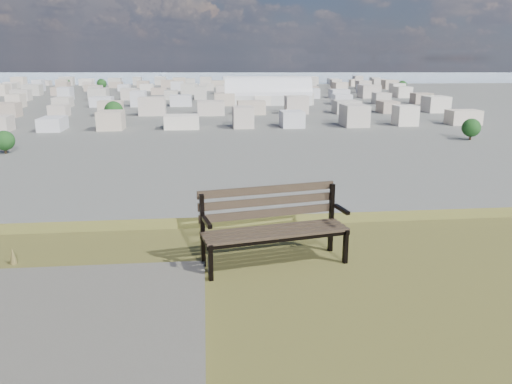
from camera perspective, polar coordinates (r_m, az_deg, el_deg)
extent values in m
cube|color=#3C2E22|center=(5.28, 2.82, -5.08)|extent=(1.58, 0.39, 0.03)
cube|color=#3C2E22|center=(5.38, 2.43, -4.71)|extent=(1.58, 0.39, 0.03)
cube|color=#3C2E22|center=(5.47, 2.06, -4.35)|extent=(1.58, 0.39, 0.03)
cube|color=#3C2E22|center=(5.57, 1.69, -4.01)|extent=(1.58, 0.39, 0.03)
cube|color=#3C2E22|center=(5.59, 1.47, -2.41)|extent=(1.57, 0.34, 0.09)
cube|color=#3C2E22|center=(5.57, 1.40, -1.08)|extent=(1.57, 0.34, 0.09)
cube|color=#3C2E22|center=(5.56, 1.34, 0.25)|extent=(1.57, 0.34, 0.09)
cube|color=black|center=(5.14, -5.21, -8.04)|extent=(0.05, 0.06, 0.39)
cube|color=black|center=(5.42, -6.13, -4.44)|extent=(0.05, 0.06, 0.81)
cube|color=black|center=(5.24, -5.67, -5.61)|extent=(0.13, 0.44, 0.04)
cube|color=black|center=(5.13, -5.63, -3.46)|extent=(0.11, 0.32, 0.04)
cube|color=black|center=(5.63, 10.20, -6.13)|extent=(0.05, 0.06, 0.39)
cube|color=black|center=(5.88, 8.60, -2.94)|extent=(0.05, 0.06, 0.81)
cube|color=black|center=(5.72, 9.47, -3.96)|extent=(0.13, 0.44, 0.04)
cube|color=black|center=(5.62, 9.76, -1.96)|extent=(0.11, 0.32, 0.04)
cube|color=black|center=(5.29, 2.85, -5.51)|extent=(1.57, 0.35, 0.04)
cube|color=black|center=(5.59, 1.66, -4.36)|extent=(1.57, 0.35, 0.04)
cube|color=#6A675C|center=(4.19, -23.67, -17.62)|extent=(2.47, 3.51, 0.07)
cone|color=brown|center=(6.17, -26.04, -6.57)|extent=(0.08, 0.08, 0.19)
cube|color=silver|center=(312.04, 1.34, 10.54)|extent=(53.55, 25.70, 5.79)
cylinder|color=white|center=(311.83, 1.34, 11.07)|extent=(53.55, 25.70, 22.00)
cube|color=silver|center=(211.93, -22.18, 7.49)|extent=(11.00, 11.00, 7.00)
cube|color=#C0B1A4|center=(206.63, -15.72, 7.87)|extent=(11.00, 11.00, 7.00)
cube|color=#BEAC97|center=(204.03, -9.00, 8.16)|extent=(11.00, 11.00, 7.00)
cube|color=silver|center=(204.24, -2.19, 8.34)|extent=(11.00, 11.00, 7.00)
cube|color=beige|center=(207.25, 4.52, 8.40)|extent=(11.00, 11.00, 7.00)
cube|color=tan|center=(212.93, 10.95, 8.35)|extent=(11.00, 11.00, 7.00)
cube|color=#BDB3A6|center=(221.09, 16.97, 8.21)|extent=(11.00, 11.00, 7.00)
cube|color=#B6B0A5|center=(231.46, 22.51, 8.01)|extent=(11.00, 11.00, 7.00)
cube|color=#C0B1A4|center=(270.45, -26.75, 8.40)|extent=(11.00, 11.00, 7.00)
cube|color=#BEAC97|center=(263.05, -21.80, 8.79)|extent=(11.00, 11.00, 7.00)
cube|color=silver|center=(257.69, -16.60, 9.12)|extent=(11.00, 11.00, 7.00)
cube|color=beige|center=(254.48, -11.21, 9.39)|extent=(11.00, 11.00, 7.00)
cube|color=tan|center=(253.51, -5.73, 9.57)|extent=(11.00, 11.00, 7.00)
cube|color=#BDB3A6|center=(254.81, -0.25, 9.67)|extent=(11.00, 11.00, 7.00)
cube|color=#B6B0A5|center=(258.34, 5.13, 9.69)|extent=(11.00, 11.00, 7.00)
cube|color=silver|center=(264.02, 10.32, 9.62)|extent=(11.00, 11.00, 7.00)
cube|color=#C0B1A4|center=(271.70, 15.26, 9.49)|extent=(11.00, 11.00, 7.00)
cube|color=#BEAC97|center=(281.23, 19.88, 9.30)|extent=(11.00, 11.00, 7.00)
cube|color=beige|center=(321.39, -25.72, 9.32)|extent=(11.00, 11.00, 7.00)
cube|color=tan|center=(314.27, -21.54, 9.66)|extent=(11.00, 11.00, 7.00)
cube|color=#BDB3A6|center=(308.86, -17.19, 9.95)|extent=(11.00, 11.00, 7.00)
cube|color=#B6B0A5|center=(305.25, -12.70, 10.20)|extent=(11.00, 11.00, 7.00)
cube|color=silver|center=(303.49, -8.12, 10.38)|extent=(11.00, 11.00, 7.00)
cube|color=#C0B1A4|center=(303.63, -3.51, 10.51)|extent=(11.00, 11.00, 7.00)
cube|color=#BEAC97|center=(305.66, 1.06, 10.56)|extent=(11.00, 11.00, 7.00)
cube|color=silver|center=(309.55, 5.55, 10.55)|extent=(11.00, 11.00, 7.00)
cube|color=beige|center=(315.21, 9.90, 10.48)|extent=(11.00, 11.00, 7.00)
cube|color=tan|center=(322.57, 14.07, 10.36)|extent=(11.00, 11.00, 7.00)
cube|color=#BDB3A6|center=(331.51, 18.04, 10.19)|extent=(11.00, 11.00, 7.00)
cube|color=silver|center=(372.45, -24.97, 9.99)|extent=(11.00, 11.00, 7.00)
cube|color=#C0B1A4|center=(365.55, -21.36, 10.29)|extent=(11.00, 11.00, 7.00)
cube|color=#BEAC97|center=(360.11, -17.61, 10.55)|extent=(11.00, 11.00, 7.00)
cube|color=silver|center=(356.20, -13.76, 10.78)|extent=(11.00, 11.00, 7.00)
cube|color=beige|center=(353.89, -9.84, 10.96)|extent=(11.00, 11.00, 7.00)
cube|color=tan|center=(353.19, -5.88, 11.09)|extent=(11.00, 11.00, 7.00)
cube|color=#BDB3A6|center=(354.13, -1.92, 11.16)|extent=(11.00, 11.00, 7.00)
cube|color=#B6B0A5|center=(356.68, 2.00, 11.19)|extent=(11.00, 11.00, 7.00)
cube|color=silver|center=(360.81, 5.85, 11.17)|extent=(11.00, 11.00, 7.00)
cube|color=#C0B1A4|center=(366.47, 9.59, 11.10)|extent=(11.00, 11.00, 7.00)
cube|color=#BEAC97|center=(373.59, 13.21, 10.99)|extent=(11.00, 11.00, 7.00)
cube|color=silver|center=(382.09, 16.67, 10.84)|extent=(11.00, 11.00, 7.00)
cube|color=tan|center=(423.61, -24.40, 10.50)|extent=(11.00, 11.00, 7.00)
cube|color=#BDB3A6|center=(416.86, -21.22, 10.76)|extent=(11.00, 11.00, 7.00)
cube|color=#B6B0A5|center=(411.39, -17.93, 11.00)|extent=(11.00, 11.00, 7.00)
cube|color=silver|center=(407.28, -14.57, 11.21)|extent=(11.00, 11.00, 7.00)
cube|color=#C0B1A4|center=(404.54, -11.14, 11.38)|extent=(11.00, 11.00, 7.00)
cube|color=#BEAC97|center=(403.22, -7.67, 11.51)|extent=(11.00, 11.00, 7.00)
cube|color=silver|center=(403.33, -4.19, 11.60)|extent=(11.00, 11.00, 7.00)
cube|color=beige|center=(404.86, -0.72, 11.65)|extent=(11.00, 11.00, 7.00)
cube|color=tan|center=(407.80, 2.71, 11.66)|extent=(11.00, 11.00, 7.00)
cube|color=#BDB3A6|center=(412.12, 6.08, 11.63)|extent=(11.00, 11.00, 7.00)
cube|color=#B6B0A5|center=(417.77, 9.36, 11.56)|extent=(11.00, 11.00, 7.00)
cube|color=silver|center=(424.71, 12.55, 11.46)|extent=(11.00, 11.00, 7.00)
cube|color=#C0B1A4|center=(432.87, 15.63, 11.33)|extent=(11.00, 11.00, 7.00)
cube|color=#BEAC97|center=(482.55, -26.71, 10.64)|extent=(11.00, 11.00, 7.00)
cube|color=silver|center=(474.82, -23.95, 10.89)|extent=(11.00, 11.00, 7.00)
cube|color=beige|center=(468.19, -21.11, 11.13)|extent=(11.00, 11.00, 7.00)
cube|color=tan|center=(462.71, -18.18, 11.35)|extent=(11.00, 11.00, 7.00)
cube|color=#BDB3A6|center=(458.43, -15.19, 11.54)|extent=(11.00, 11.00, 7.00)
cube|color=#B6B0A5|center=(455.37, -12.15, 11.70)|extent=(11.00, 11.00, 7.00)
cube|color=silver|center=(453.56, -9.07, 11.83)|extent=(11.00, 11.00, 7.00)
cube|color=#C0B1A4|center=(453.02, -5.97, 11.93)|extent=(11.00, 11.00, 7.00)
cube|color=#BEAC97|center=(453.75, -2.87, 12.00)|extent=(11.00, 11.00, 7.00)
cube|color=silver|center=(455.74, 0.21, 12.03)|extent=(11.00, 11.00, 7.00)
cube|color=beige|center=(458.98, 3.26, 12.03)|extent=(11.00, 11.00, 7.00)
cube|color=tan|center=(463.44, 6.25, 11.99)|extent=(11.00, 11.00, 7.00)
cube|color=#BDB3A6|center=(469.09, 9.18, 11.93)|extent=(11.00, 11.00, 7.00)
cube|color=#B6B0A5|center=(475.89, 12.03, 11.84)|extent=(11.00, 11.00, 7.00)
cube|color=silver|center=(483.78, 14.79, 11.72)|extent=(11.00, 11.00, 7.00)
cube|color=#C0B1A4|center=(533.60, -26.09, 10.98)|extent=(11.00, 11.00, 7.00)
cube|color=#BEAC97|center=(526.07, -23.59, 11.21)|extent=(11.00, 11.00, 7.00)
cube|color=silver|center=(519.54, -21.02, 11.43)|extent=(11.00, 11.00, 7.00)
cube|color=beige|center=(514.05, -18.38, 11.63)|extent=(11.00, 11.00, 7.00)
cube|color=tan|center=(509.63, -15.69, 11.80)|extent=(11.00, 11.00, 7.00)
cube|color=#BDB3A6|center=(506.31, -12.96, 11.96)|extent=(11.00, 11.00, 7.00)
cube|color=#B6B0A5|center=(504.12, -10.19, 12.09)|extent=(11.00, 11.00, 7.00)
cube|color=silver|center=(503.06, -7.40, 12.19)|extent=(11.00, 11.00, 7.00)
cube|color=#C0B1A4|center=(503.14, -4.60, 12.26)|extent=(11.00, 11.00, 7.00)
cube|color=#BEAC97|center=(504.37, -1.81, 12.31)|extent=(11.00, 11.00, 7.00)
cube|color=silver|center=(506.73, 0.96, 12.33)|extent=(11.00, 11.00, 7.00)
cube|color=beige|center=(510.21, 3.70, 12.32)|extent=(11.00, 11.00, 7.00)
cube|color=tan|center=(514.79, 6.39, 12.28)|extent=(11.00, 11.00, 7.00)
cube|color=#BDB3A6|center=(520.44, 9.03, 12.22)|extent=(11.00, 11.00, 7.00)
cube|color=#B6B0A5|center=(527.12, 11.61, 12.14)|extent=(11.00, 11.00, 7.00)
cube|color=silver|center=(534.79, 14.12, 12.03)|extent=(11.00, 11.00, 7.00)
cube|color=#C0B1A4|center=(584.71, -25.58, 11.26)|extent=(11.00, 11.00, 7.00)
cube|color=#BEAC97|center=(577.35, -23.29, 11.47)|extent=(11.00, 11.00, 7.00)
cube|color=silver|center=(570.90, -20.95, 11.67)|extent=(11.00, 11.00, 7.00)
cube|color=beige|center=(565.40, -18.55, 11.85)|extent=(11.00, 11.00, 7.00)
cube|color=tan|center=(560.88, -16.10, 12.02)|extent=(11.00, 11.00, 7.00)
cube|color=#BDB3A6|center=(557.35, -13.62, 12.16)|extent=(11.00, 11.00, 7.00)
cube|color=#B6B0A5|center=(554.83, -11.10, 12.29)|extent=(11.00, 11.00, 7.00)
cube|color=silver|center=(553.35, -8.57, 12.39)|extent=(11.00, 11.00, 7.00)
cube|color=#C0B1A4|center=(552.91, -6.03, 12.47)|extent=(11.00, 11.00, 7.00)
cube|color=#BEAC97|center=(553.50, -3.48, 12.53)|extent=(11.00, 11.00, 7.00)
cube|color=silver|center=(555.14, -0.95, 12.56)|extent=(11.00, 11.00, 7.00)
cube|color=beige|center=(557.80, 1.57, 12.57)|extent=(11.00, 11.00, 7.00)
cube|color=tan|center=(561.48, 4.06, 12.55)|extent=(11.00, 11.00, 7.00)
cube|color=#BDB3A6|center=(566.15, 6.51, 12.52)|extent=(11.00, 11.00, 7.00)
cube|color=#B6B0A5|center=(571.79, 8.91, 12.46)|extent=(11.00, 11.00, 7.00)
cube|color=silver|center=(578.38, 11.27, 12.38)|extent=(11.00, 11.00, 7.00)
cube|color=#C0B1A4|center=(585.87, 13.56, 12.29)|extent=(11.00, 11.00, 7.00)
cylinder|color=#2E2417|center=(188.35, 23.28, 5.81)|extent=(0.80, 0.80, 2.10)
sphere|color=#183613|center=(187.94, 23.38, 6.76)|extent=(6.30, 6.30, 6.30)
cylinder|color=#2E2417|center=(227.13, -15.88, 7.91)|extent=(0.80, 0.80, 2.70)
sphere|color=#183613|center=(226.71, -15.95, 8.92)|extent=(8.10, 8.10, 8.10)
cylinder|color=#2E2417|center=(312.73, 19.14, 9.39)|extent=(0.80, 0.80, 1.95)
sphere|color=#183613|center=(312.49, 19.18, 9.92)|extent=(5.85, 5.85, 5.85)
cylinder|color=#2E2417|center=(407.94, 2.70, 11.33)|extent=(0.80, 0.80, 2.25)
sphere|color=#183613|center=(407.74, 2.71, 11.80)|extent=(6.75, 6.75, 6.75)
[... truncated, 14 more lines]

